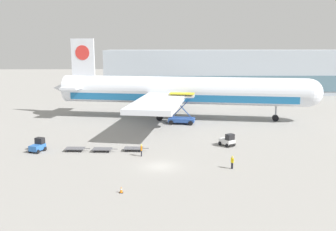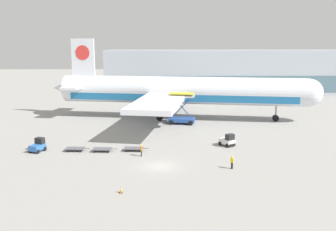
{
  "view_description": "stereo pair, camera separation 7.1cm",
  "coord_description": "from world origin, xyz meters",
  "px_view_note": "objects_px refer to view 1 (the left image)",
  "views": [
    {
      "loc": [
        -0.26,
        -46.86,
        15.65
      ],
      "look_at": [
        1.45,
        14.63,
        4.0
      ],
      "focal_mm": 40.0,
      "sensor_mm": 36.0,
      "label": 1
    },
    {
      "loc": [
        -0.19,
        -46.87,
        15.65
      ],
      "look_at": [
        1.45,
        14.63,
        4.0
      ],
      "focal_mm": 40.0,
      "sensor_mm": 36.0,
      "label": 2
    }
  ],
  "objects_px": {
    "baggage_dolly_lead": "(75,149)",
    "baggage_dolly_third": "(134,148)",
    "baggage_tug_foreground": "(228,141)",
    "ground_crew_near": "(232,161)",
    "airplane_main": "(178,91)",
    "ground_crew_far": "(141,149)",
    "scissor_lift_loader": "(182,112)",
    "traffic_cone_near": "(121,190)",
    "baggage_tug_mid": "(38,146)",
    "baggage_dolly_second": "(102,149)"
  },
  "relations": [
    {
      "from": "scissor_lift_loader",
      "to": "ground_crew_far",
      "type": "bearing_deg",
      "value": -97.28
    },
    {
      "from": "baggage_tug_foreground",
      "to": "baggage_dolly_second",
      "type": "bearing_deg",
      "value": -115.34
    },
    {
      "from": "scissor_lift_loader",
      "to": "traffic_cone_near",
      "type": "relative_size",
      "value": 8.51
    },
    {
      "from": "scissor_lift_loader",
      "to": "baggage_tug_mid",
      "type": "xyz_separation_m",
      "value": [
        -22.67,
        -19.46,
        -1.42
      ]
    },
    {
      "from": "airplane_main",
      "to": "baggage_dolly_second",
      "type": "xyz_separation_m",
      "value": [
        -12.6,
        -25.58,
        -5.45
      ]
    },
    {
      "from": "baggage_dolly_lead",
      "to": "baggage_dolly_third",
      "type": "relative_size",
      "value": 1.0
    },
    {
      "from": "baggage_dolly_third",
      "to": "ground_crew_near",
      "type": "distance_m",
      "value": 15.69
    },
    {
      "from": "ground_crew_far",
      "to": "traffic_cone_near",
      "type": "xyz_separation_m",
      "value": [
        -1.61,
        -13.41,
        -0.66
      ]
    },
    {
      "from": "baggage_tug_mid",
      "to": "baggage_dolly_lead",
      "type": "relative_size",
      "value": 0.74
    },
    {
      "from": "baggage_tug_foreground",
      "to": "baggage_dolly_third",
      "type": "xyz_separation_m",
      "value": [
        -14.61,
        -2.41,
        -0.49
      ]
    },
    {
      "from": "baggage_dolly_lead",
      "to": "ground_crew_near",
      "type": "relative_size",
      "value": 2.2
    },
    {
      "from": "baggage_dolly_third",
      "to": "ground_crew_far",
      "type": "distance_m",
      "value": 3.07
    },
    {
      "from": "baggage_tug_mid",
      "to": "traffic_cone_near",
      "type": "xyz_separation_m",
      "value": [
        13.87,
        -16.24,
        -0.52
      ]
    },
    {
      "from": "baggage_dolly_lead",
      "to": "baggage_dolly_second",
      "type": "relative_size",
      "value": 1.0
    },
    {
      "from": "baggage_tug_mid",
      "to": "baggage_dolly_third",
      "type": "height_order",
      "value": "baggage_tug_mid"
    },
    {
      "from": "baggage_dolly_third",
      "to": "traffic_cone_near",
      "type": "relative_size",
      "value": 5.16
    },
    {
      "from": "baggage_dolly_lead",
      "to": "traffic_cone_near",
      "type": "relative_size",
      "value": 5.16
    },
    {
      "from": "baggage_tug_mid",
      "to": "baggage_dolly_third",
      "type": "relative_size",
      "value": 0.74
    },
    {
      "from": "baggage_dolly_lead",
      "to": "ground_crew_near",
      "type": "xyz_separation_m",
      "value": [
        21.89,
        -8.68,
        0.61
      ]
    },
    {
      "from": "scissor_lift_loader",
      "to": "ground_crew_far",
      "type": "height_order",
      "value": "scissor_lift_loader"
    },
    {
      "from": "baggage_dolly_third",
      "to": "ground_crew_far",
      "type": "height_order",
      "value": "ground_crew_far"
    },
    {
      "from": "airplane_main",
      "to": "traffic_cone_near",
      "type": "distance_m",
      "value": 42.63
    },
    {
      "from": "airplane_main",
      "to": "ground_crew_far",
      "type": "relative_size",
      "value": 33.29
    },
    {
      "from": "scissor_lift_loader",
      "to": "baggage_tug_mid",
      "type": "relative_size",
      "value": 2.23
    },
    {
      "from": "airplane_main",
      "to": "baggage_dolly_third",
      "type": "bearing_deg",
      "value": -96.88
    },
    {
      "from": "baggage_tug_mid",
      "to": "ground_crew_near",
      "type": "distance_m",
      "value": 28.69
    },
    {
      "from": "scissor_lift_loader",
      "to": "ground_crew_far",
      "type": "xyz_separation_m",
      "value": [
        -7.18,
        -22.3,
        -1.28
      ]
    },
    {
      "from": "baggage_tug_foreground",
      "to": "baggage_dolly_lead",
      "type": "distance_m",
      "value": 23.47
    },
    {
      "from": "airplane_main",
      "to": "baggage_tug_mid",
      "type": "bearing_deg",
      "value": -120.75
    },
    {
      "from": "baggage_tug_mid",
      "to": "traffic_cone_near",
      "type": "height_order",
      "value": "baggage_tug_mid"
    },
    {
      "from": "scissor_lift_loader",
      "to": "traffic_cone_near",
      "type": "height_order",
      "value": "scissor_lift_loader"
    },
    {
      "from": "baggage_dolly_lead",
      "to": "ground_crew_far",
      "type": "distance_m",
      "value": 10.44
    },
    {
      "from": "airplane_main",
      "to": "ground_crew_near",
      "type": "distance_m",
      "value": 34.6
    },
    {
      "from": "airplane_main",
      "to": "baggage_tug_mid",
      "type": "xyz_separation_m",
      "value": [
        -22.17,
        -25.2,
        -4.96
      ]
    },
    {
      "from": "baggage_dolly_lead",
      "to": "ground_crew_far",
      "type": "xyz_separation_m",
      "value": [
        10.03,
        -2.85,
        0.63
      ]
    },
    {
      "from": "baggage_tug_foreground",
      "to": "baggage_tug_mid",
      "type": "height_order",
      "value": "same"
    },
    {
      "from": "airplane_main",
      "to": "scissor_lift_loader",
      "type": "bearing_deg",
      "value": -74.45
    },
    {
      "from": "baggage_tug_foreground",
      "to": "baggage_dolly_second",
      "type": "distance_m",
      "value": 19.43
    },
    {
      "from": "baggage_tug_foreground",
      "to": "scissor_lift_loader",
      "type": "bearing_deg",
      "value": 166.46
    },
    {
      "from": "scissor_lift_loader",
      "to": "baggage_tug_mid",
      "type": "height_order",
      "value": "scissor_lift_loader"
    },
    {
      "from": "baggage_tug_foreground",
      "to": "ground_crew_near",
      "type": "bearing_deg",
      "value": -40.8
    },
    {
      "from": "baggage_tug_foreground",
      "to": "ground_crew_far",
      "type": "distance_m",
      "value": 14.28
    },
    {
      "from": "baggage_tug_mid",
      "to": "baggage_dolly_second",
      "type": "height_order",
      "value": "baggage_tug_mid"
    },
    {
      "from": "scissor_lift_loader",
      "to": "baggage_tug_foreground",
      "type": "xyz_separation_m",
      "value": [
        6.14,
        -17.17,
        -1.42
      ]
    },
    {
      "from": "baggage_tug_foreground",
      "to": "baggage_dolly_third",
      "type": "height_order",
      "value": "baggage_tug_foreground"
    },
    {
      "from": "baggage_dolly_second",
      "to": "baggage_dolly_third",
      "type": "relative_size",
      "value": 1.0
    },
    {
      "from": "baggage_tug_mid",
      "to": "baggage_dolly_lead",
      "type": "distance_m",
      "value": 5.48
    },
    {
      "from": "baggage_tug_foreground",
      "to": "baggage_dolly_third",
      "type": "distance_m",
      "value": 14.81
    },
    {
      "from": "baggage_tug_mid",
      "to": "baggage_dolly_second",
      "type": "relative_size",
      "value": 0.74
    },
    {
      "from": "ground_crew_near",
      "to": "airplane_main",
      "type": "bearing_deg",
      "value": 161.63
    }
  ]
}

